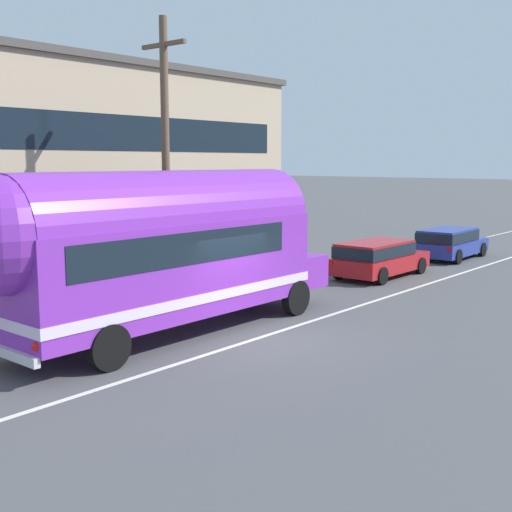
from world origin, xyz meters
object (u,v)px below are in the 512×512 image
(utility_pole, at_px, (166,159))
(car_second, at_px, (450,241))
(car_lead, at_px, (378,256))
(painted_bus, at_px, (154,246))

(utility_pole, height_order, car_second, utility_pole)
(car_lead, height_order, car_second, same)
(car_lead, distance_m, car_second, 6.18)
(painted_bus, bearing_deg, car_second, 90.13)
(car_second, bearing_deg, utility_pole, -100.16)
(utility_pole, relative_size, painted_bus, 0.77)
(car_second, bearing_deg, car_lead, -91.04)
(painted_bus, bearing_deg, car_lead, 90.78)
(utility_pole, xyz_separation_m, car_lead, (2.49, 8.34, -3.63))
(utility_pole, xyz_separation_m, car_second, (2.60, 14.52, -3.63))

